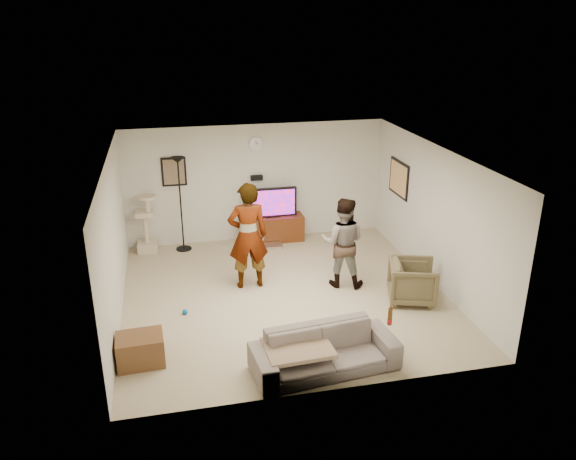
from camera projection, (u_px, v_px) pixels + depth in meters
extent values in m
cube|color=tan|center=(284.00, 295.00, 9.86)|extent=(5.50, 5.50, 0.02)
cube|color=white|center=(283.00, 155.00, 8.94)|extent=(5.50, 5.50, 0.02)
cube|color=silver|center=(256.00, 183.00, 11.90)|extent=(5.50, 0.04, 2.50)
cube|color=silver|center=(331.00, 306.00, 6.90)|extent=(5.50, 0.04, 2.50)
cube|color=silver|center=(114.00, 242.00, 8.84)|extent=(0.04, 5.50, 2.50)
cube|color=silver|center=(435.00, 216.00, 9.96)|extent=(0.04, 5.50, 2.50)
cylinder|color=silver|center=(256.00, 144.00, 11.57)|extent=(0.26, 0.04, 0.26)
cube|color=black|center=(257.00, 178.00, 11.80)|extent=(0.25, 0.10, 0.10)
cube|color=brown|center=(174.00, 172.00, 11.41)|extent=(0.42, 0.03, 0.52)
cube|color=#EEAB6A|center=(399.00, 178.00, 11.32)|extent=(0.03, 0.78, 0.62)
cube|color=#4B220E|center=(272.00, 228.00, 12.09)|extent=(1.34, 0.45, 0.56)
cube|color=silver|center=(273.00, 246.00, 11.80)|extent=(0.40, 0.30, 0.07)
cube|color=black|center=(272.00, 202.00, 11.87)|extent=(1.06, 0.08, 0.63)
cube|color=#2E15D4|center=(272.00, 203.00, 11.83)|extent=(0.98, 0.01, 0.56)
cylinder|color=black|center=(181.00, 205.00, 11.38)|extent=(0.32, 0.32, 1.97)
cube|color=beige|center=(145.00, 223.00, 11.43)|extent=(0.40, 0.40, 1.22)
imported|color=#B6B6B6|center=(248.00, 236.00, 9.82)|extent=(0.71, 0.47, 1.94)
imported|color=teal|center=(343.00, 242.00, 9.93)|extent=(0.97, 0.88, 1.65)
imported|color=slate|center=(325.00, 351.00, 7.69)|extent=(2.08, 0.99, 0.59)
cube|color=tan|center=(298.00, 348.00, 7.58)|extent=(0.94, 0.75, 0.06)
cylinder|color=#52310F|center=(390.00, 317.00, 7.73)|extent=(0.06, 0.06, 0.25)
imported|color=brown|center=(413.00, 282.00, 9.53)|extent=(0.98, 0.96, 0.71)
cube|color=brown|center=(140.00, 350.00, 7.85)|extent=(0.67, 0.52, 0.43)
sphere|color=#0061AC|center=(185.00, 312.00, 9.19)|extent=(0.09, 0.09, 0.09)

